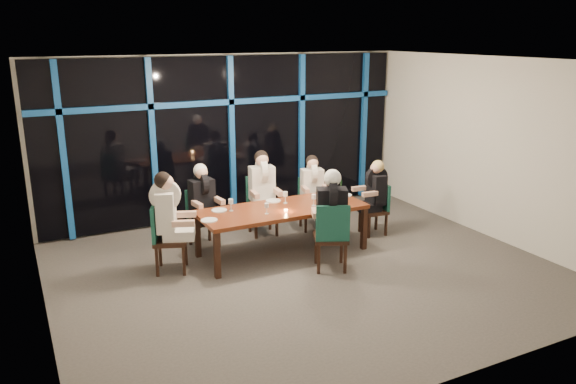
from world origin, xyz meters
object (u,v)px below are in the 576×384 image
chair_far_right (311,200)px  diner_near_mid (331,205)px  diner_end_left (169,207)px  diner_end_right (374,187)px  chair_far_left (201,214)px  chair_far_mid (261,202)px  wine_bottle (341,194)px  dining_table (282,212)px  diner_far_right (313,182)px  chair_near_mid (332,234)px  water_pitcher (334,197)px  chair_end_right (377,206)px  diner_far_left (203,193)px  chair_end_left (164,234)px  diner_far_mid (263,181)px

chair_far_right → diner_near_mid: (-0.63, -1.72, 0.48)m
diner_end_left → diner_end_right: (3.53, -0.03, -0.12)m
chair_far_left → chair_far_mid: size_ratio=0.93×
chair_far_right → wine_bottle: (-0.03, -1.02, 0.38)m
dining_table → diner_far_right: bearing=38.6°
dining_table → diner_near_mid: size_ratio=2.58×
chair_near_mid → wine_bottle: bearing=-105.5°
chair_far_left → water_pitcher: bearing=-37.8°
dining_table → water_pitcher: size_ratio=12.70×
chair_end_right → chair_near_mid: (-1.53, -1.01, 0.08)m
diner_far_left → diner_far_right: diner_far_left is taller
chair_near_mid → diner_end_right: diner_end_right is taller
diner_far_left → chair_far_left: bearing=90.0°
dining_table → chair_far_mid: size_ratio=2.61×
chair_far_mid → diner_end_left: diner_end_left is taller
dining_table → diner_end_right: bearing=2.4°
dining_table → chair_far_left: 1.38m
chair_far_mid → chair_end_left: 2.11m
chair_far_mid → diner_near_mid: 1.94m
chair_end_left → diner_end_left: bearing=-90.0°
chair_far_left → chair_end_left: size_ratio=0.92×
chair_end_right → diner_near_mid: size_ratio=0.88×
chair_end_left → wine_bottle: size_ratio=2.84×
chair_end_right → water_pitcher: bearing=-71.5°
chair_far_right → water_pitcher: size_ratio=4.41×
diner_far_mid → water_pitcher: (0.75, -1.09, -0.10)m
diner_end_left → diner_far_right: bearing=-55.2°
chair_end_left → diner_far_mid: size_ratio=1.05×
chair_far_right → diner_end_left: (-2.74, -0.75, 0.47)m
diner_far_mid → chair_near_mid: bearing=-76.0°
chair_end_left → chair_near_mid: chair_near_mid is taller
chair_far_right → wine_bottle: size_ratio=2.53×
dining_table → chair_end_right: (1.86, 0.07, -0.19)m
diner_far_left → wine_bottle: (1.96, -1.01, -0.00)m
diner_far_left → diner_far_mid: (1.08, 0.08, 0.06)m
diner_end_left → wine_bottle: diner_end_left is taller
dining_table → chair_near_mid: bearing=-71.1°
chair_far_mid → chair_end_left: size_ratio=0.98×
chair_far_right → diner_far_mid: bearing=-171.7°
chair_far_right → chair_end_right: 1.17m
chair_far_right → diner_near_mid: 1.90m
diner_far_right → diner_far_left: bearing=-169.4°
chair_far_left → diner_end_right: diner_end_right is taller
chair_near_mid → water_pitcher: chair_near_mid is taller
chair_far_mid → diner_near_mid: (0.27, -1.87, 0.43)m
chair_far_left → diner_far_left: diner_far_left is taller
chair_near_mid → diner_far_left: (-1.32, 1.79, 0.31)m
dining_table → water_pitcher: bearing=-11.7°
chair_end_right → diner_far_mid: size_ratio=0.91×
diner_far_left → chair_far_right: bearing=-6.7°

